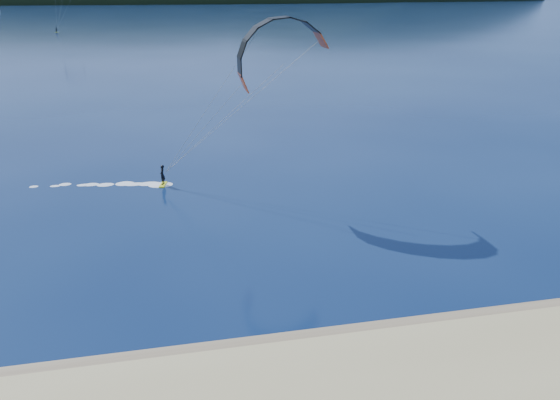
% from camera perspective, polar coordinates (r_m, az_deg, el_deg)
% --- Properties ---
extents(wet_sand, '(220.00, 2.50, 0.10)m').
position_cam_1_polar(wet_sand, '(24.43, -7.73, -16.39)').
color(wet_sand, '#81694B').
rests_on(wet_sand, ground).
extents(headland, '(1200.00, 310.00, 140.00)m').
position_cam_1_polar(headland, '(760.30, -12.42, 19.76)').
color(headland, black).
rests_on(headland, ground).
extents(kitesurfer_near, '(23.36, 7.59, 14.08)m').
position_cam_1_polar(kitesurfer_near, '(39.33, -0.60, 13.47)').
color(kitesurfer_near, yellow).
rests_on(kitesurfer_near, ground).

